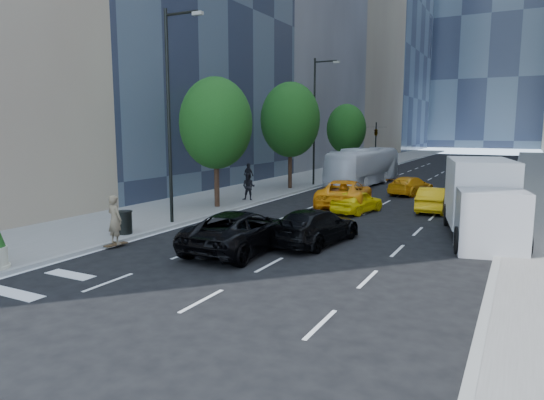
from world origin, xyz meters
The scene contains 22 objects.
ground centered at (0.00, 0.00, 0.00)m, with size 160.00×160.00×0.00m, color black.
sidewalk_left centered at (-9.00, 30.00, 0.07)m, with size 6.00×120.00×0.15m, color slate.
sidewalk_right centered at (10.00, 30.00, 0.07)m, with size 4.00×120.00×0.15m, color slate.
tower_left_end centered at (-22.00, 92.00, 30.00)m, with size 20.00×28.00×60.00m, color #2A3041.
lamp_near centered at (-6.32, 4.00, 5.81)m, with size 2.13×0.22×10.00m.
lamp_far centered at (-6.32, 22.00, 5.81)m, with size 2.13×0.22×10.00m.
tree_near centered at (-7.20, 9.00, 4.97)m, with size 4.20×4.20×7.46m.
tree_mid centered at (-7.20, 19.00, 5.32)m, with size 4.50×4.50×7.99m.
tree_far centered at (-7.20, 32.00, 4.62)m, with size 3.90×3.90×6.92m.
traffic_signal centered at (-6.40, 40.00, 4.23)m, with size 2.48×0.53×5.20m.
skateboarder centered at (-5.60, -0.60, 0.98)m, with size 0.72×0.47×1.96m, color #77654A.
black_sedan_lincoln centered at (-0.90, 1.27, 0.78)m, with size 2.60×5.64×1.57m, color black.
black_sedan_mercedes centered at (1.20, 3.67, 0.72)m, with size 2.02×4.98×1.45m, color black.
taxi_a centered at (0.50, 11.50, 0.65)m, with size 1.54×3.82×1.30m, color yellow.
taxi_b centered at (4.20, 14.00, 0.69)m, with size 1.47×4.21×1.39m, color #DDA30B.
taxi_c centered at (-0.75, 13.00, 0.83)m, with size 2.75×5.96×1.66m, color #FF990D.
taxi_d centered at (1.59, 20.50, 0.65)m, with size 1.82×4.48×1.30m, color orange.
city_bus centered at (-3.20, 25.00, 1.53)m, with size 2.57×10.99×3.06m, color white.
box_truck centered at (7.14, 7.79, 1.70)m, with size 3.90×7.36×3.35m.
pedestrian_a centered at (-6.80, 12.00, 1.02)m, with size 0.84×0.66×1.73m, color black.
pedestrian_b centered at (-10.29, 18.00, 1.08)m, with size 1.09×0.45×1.86m, color black.
trash_can centered at (-6.60, 0.93, 0.63)m, with size 0.64×0.64×0.96m, color black.
Camera 1 is at (8.58, -14.43, 4.70)m, focal length 32.00 mm.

